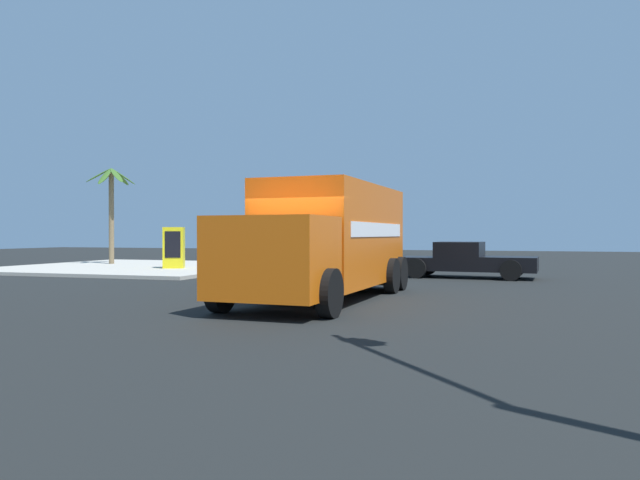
{
  "coord_description": "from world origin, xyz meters",
  "views": [
    {
      "loc": [
        -12.2,
        -4.68,
        1.69
      ],
      "look_at": [
        2.67,
        0.11,
        1.53
      ],
      "focal_mm": 33.46,
      "sensor_mm": 36.0,
      "label": 1
    }
  ],
  "objects": [
    {
      "name": "ground_plane",
      "position": [
        0.0,
        0.0,
        0.0
      ],
      "size": [
        100.0,
        100.0,
        0.0
      ],
      "primitive_type": "plane",
      "color": "black"
    },
    {
      "name": "pickup_black",
      "position": [
        11.32,
        -2.96,
        0.73
      ],
      "size": [
        2.56,
        5.33,
        1.38
      ],
      "color": "black",
      "rests_on": "ground"
    },
    {
      "name": "sidewalk_corner_far",
      "position": [
        12.57,
        12.57,
        0.07
      ],
      "size": [
        11.58,
        11.58,
        0.14
      ],
      "primitive_type": "cube",
      "color": "#B2ADA0",
      "rests_on": "ground"
    },
    {
      "name": "delivery_truck",
      "position": [
        2.53,
        -0.12,
        1.54
      ],
      "size": [
        8.01,
        3.07,
        2.98
      ],
      "color": "orange",
      "rests_on": "ground"
    },
    {
      "name": "vending_machine_red",
      "position": [
        11.41,
        9.89,
        1.07
      ],
      "size": [
        1.05,
        1.13,
        1.85
      ],
      "color": "yellow",
      "rests_on": "sidewalk_corner_far"
    },
    {
      "name": "palm_tree_far",
      "position": [
        13.84,
        15.07,
        3.48
      ],
      "size": [
        2.37,
        2.38,
        4.98
      ],
      "color": "#7A6647",
      "rests_on": "sidewalk_corner_far"
    }
  ]
}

